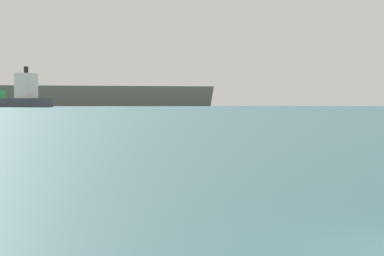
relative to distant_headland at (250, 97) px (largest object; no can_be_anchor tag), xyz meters
The scene contains 1 object.
distant_headland is the anchor object (origin of this frame).
Camera 1 is at (-4.67, -12.05, 2.76)m, focal length 63.08 mm.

